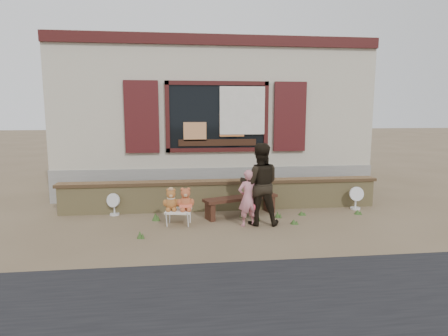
{
  "coord_description": "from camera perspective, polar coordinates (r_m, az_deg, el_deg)",
  "views": [
    {
      "loc": [
        -0.91,
        -7.13,
        2.18
      ],
      "look_at": [
        0.0,
        0.6,
        1.0
      ],
      "focal_mm": 30.0,
      "sensor_mm": 36.0,
      "label": 1
    }
  ],
  "objects": [
    {
      "name": "fan_right",
      "position": [
        8.92,
        19.44,
        -4.32
      ],
      "size": [
        0.32,
        0.22,
        0.52
      ],
      "rotation": [
        0.0,
        0.0,
        -0.07
      ],
      "color": "silver",
      "rests_on": "ground"
    },
    {
      "name": "teddy_bear_right",
      "position": [
        7.25,
        -5.88,
        -4.65
      ],
      "size": [
        0.37,
        0.33,
        0.45
      ],
      "primitive_type": null,
      "rotation": [
        0.0,
        0.0,
        -0.14
      ],
      "color": "#984A2A",
      "rests_on": "folding_chair"
    },
    {
      "name": "bench",
      "position": [
        7.88,
        2.59,
        -5.16
      ],
      "size": [
        1.65,
        0.87,
        0.42
      ],
      "rotation": [
        0.0,
        0.0,
        0.34
      ],
      "color": "#341C12",
      "rests_on": "ground"
    },
    {
      "name": "brick_wall",
      "position": [
        8.39,
        -0.32,
        -4.05
      ],
      "size": [
        7.1,
        0.36,
        0.67
      ],
      "color": "tan",
      "rests_on": "ground"
    },
    {
      "name": "shopfront",
      "position": [
        11.66,
        -2.26,
        7.71
      ],
      "size": [
        8.04,
        5.13,
        4.0
      ],
      "color": "#A89C88",
      "rests_on": "ground"
    },
    {
      "name": "teddy_bear_left",
      "position": [
        7.29,
        -8.07,
        -4.7
      ],
      "size": [
        0.35,
        0.31,
        0.43
      ],
      "primitive_type": null,
      "rotation": [
        0.0,
        0.0,
        -0.14
      ],
      "color": "brown",
      "rests_on": "folding_chair"
    },
    {
      "name": "fan_left",
      "position": [
        8.28,
        -16.4,
        -5.3
      ],
      "size": [
        0.31,
        0.2,
        0.48
      ],
      "rotation": [
        0.0,
        0.0,
        -0.39
      ],
      "color": "silver",
      "rests_on": "ground"
    },
    {
      "name": "ground",
      "position": [
        7.51,
        0.54,
        -8.25
      ],
      "size": [
        80.0,
        80.0,
        0.0
      ],
      "primitive_type": "plane",
      "color": "brown",
      "rests_on": "ground"
    },
    {
      "name": "folding_chair",
      "position": [
        7.33,
        -6.94,
        -6.56
      ],
      "size": [
        0.54,
        0.49,
        0.3
      ],
      "rotation": [
        0.0,
        0.0,
        -0.14
      ],
      "color": "white",
      "rests_on": "ground"
    },
    {
      "name": "grass_tufts",
      "position": [
        7.67,
        3.77,
        -7.39
      ],
      "size": [
        4.59,
        1.25,
        0.15
      ],
      "color": "#335220",
      "rests_on": "ground"
    },
    {
      "name": "adult",
      "position": [
        7.23,
        5.46,
        -2.46
      ],
      "size": [
        0.85,
        0.7,
        1.59
      ],
      "primitive_type": "imported",
      "rotation": [
        0.0,
        0.0,
        3.0
      ],
      "color": "black",
      "rests_on": "ground"
    },
    {
      "name": "child",
      "position": [
        7.15,
        3.63,
        -4.59
      ],
      "size": [
        0.46,
        0.37,
        1.1
      ],
      "primitive_type": "imported",
      "rotation": [
        0.0,
        0.0,
        3.44
      ],
      "color": "#D57F8C",
      "rests_on": "ground"
    }
  ]
}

